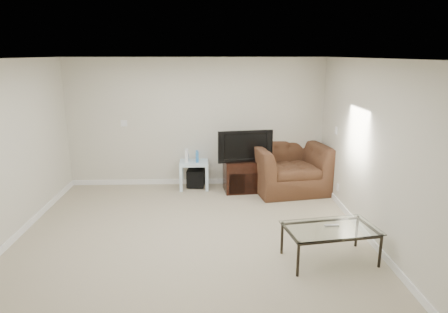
{
  "coord_description": "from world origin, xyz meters",
  "views": [
    {
      "loc": [
        0.28,
        -5.22,
        2.56
      ],
      "look_at": [
        0.5,
        1.2,
        0.9
      ],
      "focal_mm": 32.0,
      "sensor_mm": 36.0,
      "label": 1
    }
  ],
  "objects_px": {
    "television": "(244,145)",
    "coffee_table": "(330,244)",
    "side_table": "(194,174)",
    "subwoofer": "(196,178)",
    "recliner": "(289,160)",
    "tv_stand": "(243,175)"
  },
  "relations": [
    {
      "from": "recliner",
      "to": "tv_stand",
      "type": "bearing_deg",
      "value": 170.01
    },
    {
      "from": "recliner",
      "to": "coffee_table",
      "type": "distance_m",
      "value": 2.74
    },
    {
      "from": "subwoofer",
      "to": "recliner",
      "type": "relative_size",
      "value": 0.24
    },
    {
      "from": "coffee_table",
      "to": "tv_stand",
      "type": "bearing_deg",
      "value": 107.88
    },
    {
      "from": "tv_stand",
      "to": "recliner",
      "type": "height_order",
      "value": "recliner"
    },
    {
      "from": "tv_stand",
      "to": "television",
      "type": "height_order",
      "value": "television"
    },
    {
      "from": "television",
      "to": "recliner",
      "type": "xyz_separation_m",
      "value": [
        0.86,
        0.03,
        -0.3
      ]
    },
    {
      "from": "side_table",
      "to": "coffee_table",
      "type": "height_order",
      "value": "side_table"
    },
    {
      "from": "television",
      "to": "coffee_table",
      "type": "bearing_deg",
      "value": -81.06
    },
    {
      "from": "recliner",
      "to": "television",
      "type": "bearing_deg",
      "value": 172.02
    },
    {
      "from": "television",
      "to": "side_table",
      "type": "xyz_separation_m",
      "value": [
        -0.95,
        0.26,
        -0.64
      ]
    },
    {
      "from": "television",
      "to": "subwoofer",
      "type": "distance_m",
      "value": 1.2
    },
    {
      "from": "tv_stand",
      "to": "side_table",
      "type": "height_order",
      "value": "tv_stand"
    },
    {
      "from": "side_table",
      "to": "subwoofer",
      "type": "xyz_separation_m",
      "value": [
        0.03,
        0.02,
        -0.08
      ]
    },
    {
      "from": "side_table",
      "to": "recliner",
      "type": "xyz_separation_m",
      "value": [
        1.81,
        -0.23,
        0.34
      ]
    },
    {
      "from": "television",
      "to": "coffee_table",
      "type": "distance_m",
      "value": 2.9
    },
    {
      "from": "tv_stand",
      "to": "recliner",
      "type": "distance_m",
      "value": 0.91
    },
    {
      "from": "television",
      "to": "subwoofer",
      "type": "xyz_separation_m",
      "value": [
        -0.92,
        0.28,
        -0.72
      ]
    },
    {
      "from": "television",
      "to": "side_table",
      "type": "relative_size",
      "value": 1.74
    },
    {
      "from": "tv_stand",
      "to": "side_table",
      "type": "xyz_separation_m",
      "value": [
        -0.95,
        0.23,
        -0.04
      ]
    },
    {
      "from": "television",
      "to": "coffee_table",
      "type": "xyz_separation_m",
      "value": [
        0.87,
        -2.68,
        -0.68
      ]
    },
    {
      "from": "side_table",
      "to": "coffee_table",
      "type": "xyz_separation_m",
      "value": [
        1.82,
        -2.94,
        -0.04
      ]
    }
  ]
}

